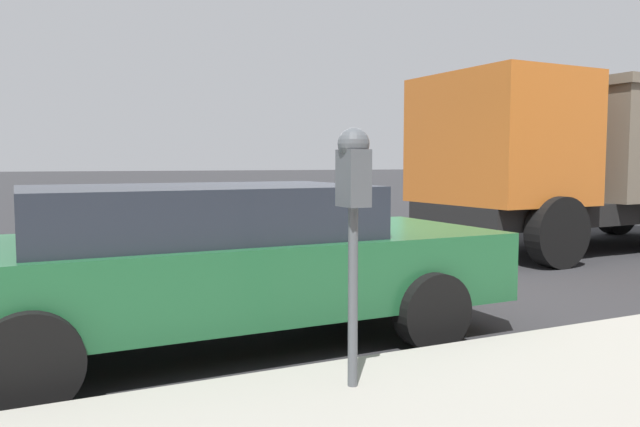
# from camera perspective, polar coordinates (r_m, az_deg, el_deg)

# --- Properties ---
(ground_plane) EXTENTS (220.00, 220.00, 0.00)m
(ground_plane) POSITION_cam_1_polar(r_m,az_deg,el_deg) (6.71, -0.65, -8.43)
(ground_plane) COLOR #2B2B2D
(parking_meter) EXTENTS (0.21, 0.19, 1.56)m
(parking_meter) POSITION_cam_1_polar(r_m,az_deg,el_deg) (3.71, 3.06, 2.16)
(parking_meter) COLOR #4C5156
(parking_meter) RESTS_ON sidewalk
(car_green) EXTENTS (2.13, 4.81, 1.33)m
(car_green) POSITION_cam_1_polar(r_m,az_deg,el_deg) (5.27, -9.56, -4.07)
(car_green) COLOR #1E5B33
(car_green) RESTS_ON ground_plane
(dump_truck) EXTENTS (2.99, 6.65, 2.90)m
(dump_truck) POSITION_cam_1_polar(r_m,az_deg,el_deg) (12.16, 24.10, 4.93)
(dump_truck) COLOR black
(dump_truck) RESTS_ON ground_plane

